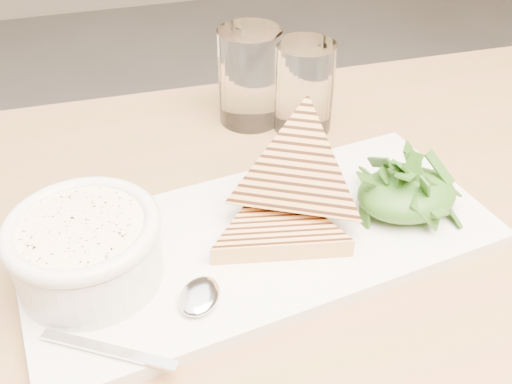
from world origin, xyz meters
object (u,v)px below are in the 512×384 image
object	(u,v)px
soup_bowl	(88,255)
glass_far	(250,77)
table_top	(322,288)
platter	(262,240)
glass_near	(304,87)

from	to	relation	value
soup_bowl	glass_far	distance (m)	0.32
table_top	soup_bowl	bearing A→B (deg)	167.99
platter	soup_bowl	distance (m)	0.16
table_top	glass_near	world-z (taller)	glass_near
platter	glass_near	size ratio (longest dim) A/B	4.02
table_top	glass_far	bearing A→B (deg)	87.23
table_top	soup_bowl	distance (m)	0.21
glass_far	soup_bowl	bearing A→B (deg)	-131.53
glass_near	soup_bowl	bearing A→B (deg)	-143.01
soup_bowl	glass_far	world-z (taller)	glass_far
platter	glass_near	distance (m)	0.23
platter	glass_far	distance (m)	0.24
glass_far	glass_near	bearing A→B (deg)	-33.19
soup_bowl	glass_far	bearing A→B (deg)	48.47
table_top	glass_far	distance (m)	0.29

